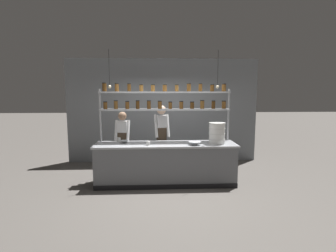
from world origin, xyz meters
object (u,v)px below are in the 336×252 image
object	(u,v)px
spice_shelf_unit	(165,102)
chef_left	(123,140)
prep_bowl_near_left	(124,142)
chef_center	(162,135)
serving_cup_by_board	(119,140)
serving_cup_front	(148,143)
container_stack	(217,133)
prep_bowl_center_front	(195,143)

from	to	relation	value
spice_shelf_unit	chef_left	distance (m)	1.39
prep_bowl_near_left	chef_left	bearing A→B (deg)	101.27
chef_center	serving_cup_by_board	distance (m)	1.05
prep_bowl_near_left	serving_cup_front	distance (m)	0.61
prep_bowl_near_left	serving_cup_by_board	distance (m)	0.21
serving_cup_by_board	container_stack	bearing A→B (deg)	-8.47
serving_cup_by_board	chef_center	bearing A→B (deg)	18.59
chef_left	prep_bowl_center_front	distance (m)	1.80
container_stack	serving_cup_front	bearing A→B (deg)	-176.34
spice_shelf_unit	serving_cup_front	size ratio (longest dim) A/B	33.91
chef_left	container_stack	xyz separation A→B (m)	(2.15, -0.61, 0.25)
chef_left	container_stack	world-z (taller)	chef_left
spice_shelf_unit	serving_cup_front	distance (m)	1.06
chef_center	serving_cup_by_board	size ratio (longest dim) A/B	17.93
chef_left	prep_bowl_center_front	bearing A→B (deg)	-18.91
chef_left	container_stack	bearing A→B (deg)	-10.59
spice_shelf_unit	chef_center	size ratio (longest dim) A/B	1.74
prep_bowl_near_left	serving_cup_front	world-z (taller)	serving_cup_front
prep_bowl_center_front	serving_cup_front	world-z (taller)	serving_cup_front
chef_left	serving_cup_by_board	xyz separation A→B (m)	(-0.06, -0.29, 0.06)
chef_left	chef_center	xyz separation A→B (m)	(0.94, 0.05, 0.10)
container_stack	prep_bowl_near_left	size ratio (longest dim) A/B	2.24
chef_center	container_stack	size ratio (longest dim) A/B	3.69
prep_bowl_near_left	container_stack	bearing A→B (deg)	-4.86
container_stack	serving_cup_by_board	bearing A→B (deg)	171.53
spice_shelf_unit	container_stack	xyz separation A→B (m)	(1.13, -0.39, -0.66)
container_stack	prep_bowl_near_left	world-z (taller)	container_stack
chef_center	prep_bowl_near_left	distance (m)	0.98
serving_cup_by_board	chef_left	bearing A→B (deg)	78.14
container_stack	serving_cup_by_board	xyz separation A→B (m)	(-2.21, 0.33, -0.19)
chef_left	prep_bowl_near_left	distance (m)	0.45
chef_center	prep_bowl_center_front	xyz separation A→B (m)	(0.70, -0.79, -0.05)
serving_cup_front	chef_left	bearing A→B (deg)	131.49
spice_shelf_unit	chef_center	xyz separation A→B (m)	(-0.08, 0.27, -0.81)
spice_shelf_unit	prep_bowl_center_front	xyz separation A→B (m)	(0.62, -0.52, -0.86)
serving_cup_front	serving_cup_by_board	xyz separation A→B (m)	(-0.69, 0.43, 0.00)
spice_shelf_unit	serving_cup_front	xyz separation A→B (m)	(-0.39, -0.49, -0.86)
prep_bowl_center_front	serving_cup_by_board	xyz separation A→B (m)	(-1.70, 0.45, 0.01)
spice_shelf_unit	serving_cup_by_board	bearing A→B (deg)	-176.53
prep_bowl_center_front	serving_cup_front	xyz separation A→B (m)	(-1.01, 0.03, 0.01)
serving_cup_by_board	prep_bowl_near_left	bearing A→B (deg)	-46.16
chef_center	serving_cup_by_board	world-z (taller)	chef_center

